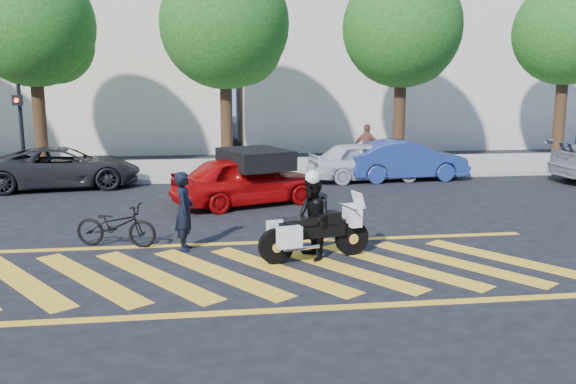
{
  "coord_description": "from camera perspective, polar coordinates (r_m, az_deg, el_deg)",
  "views": [
    {
      "loc": [
        -0.75,
        -10.33,
        3.36
      ],
      "look_at": [
        0.9,
        1.94,
        1.05
      ],
      "focal_mm": 38.0,
      "sensor_mm": 36.0,
      "label": 1
    }
  ],
  "objects": [
    {
      "name": "signal_pole",
      "position": [
        20.92,
        -23.73,
        5.74
      ],
      "size": [
        0.28,
        0.43,
        3.2
      ],
      "color": "black",
      "rests_on": "ground"
    },
    {
      "name": "ground",
      "position": [
        10.89,
        -3.36,
        -7.43
      ],
      "size": [
        90.0,
        90.0,
        0.0
      ],
      "primitive_type": "plane",
      "color": "black",
      "rests_on": "ground"
    },
    {
      "name": "parked_mid_right",
      "position": [
        20.4,
        7.32,
        2.87
      ],
      "size": [
        3.99,
        1.93,
        1.31
      ],
      "primitive_type": "imported",
      "rotation": [
        0.0,
        0.0,
        1.67
      ],
      "color": "silver",
      "rests_on": "ground"
    },
    {
      "name": "tree_left",
      "position": [
        23.14,
        -22.4,
        13.85
      ],
      "size": [
        4.2,
        4.2,
        7.26
      ],
      "color": "black",
      "rests_on": "ground"
    },
    {
      "name": "pedestrian_right",
      "position": [
        21.52,
        7.4,
        4.13
      ],
      "size": [
        1.03,
        0.87,
        1.65
      ],
      "primitive_type": "imported",
      "rotation": [
        0.0,
        0.0,
        2.56
      ],
      "color": "brown",
      "rests_on": "sidewalk"
    },
    {
      "name": "parked_mid_left",
      "position": [
        20.2,
        -20.24,
        2.18
      ],
      "size": [
        4.85,
        2.73,
        1.28
      ],
      "primitive_type": "imported",
      "rotation": [
        0.0,
        0.0,
        1.71
      ],
      "color": "black",
      "rests_on": "ground"
    },
    {
      "name": "tree_far_right",
      "position": [
        26.39,
        24.75,
        13.07
      ],
      "size": [
        4.0,
        4.0,
        7.1
      ],
      "color": "black",
      "rests_on": "ground"
    },
    {
      "name": "police_motorcycle",
      "position": [
        11.44,
        2.38,
        -3.74
      ],
      "size": [
        2.19,
        0.97,
        0.98
      ],
      "rotation": [
        0.0,
        0.0,
        0.25
      ],
      "color": "black",
      "rests_on": "ground"
    },
    {
      "name": "building_right",
      "position": [
        32.88,
        9.89,
        14.16
      ],
      "size": [
        16.0,
        8.0,
        11.0
      ],
      "primitive_type": "cube",
      "color": "beige",
      "rests_on": "ground"
    },
    {
      "name": "building_left",
      "position": [
        32.2,
        -21.23,
        12.8
      ],
      "size": [
        16.0,
        8.0,
        10.0
      ],
      "primitive_type": "cube",
      "color": "beige",
      "rests_on": "ground"
    },
    {
      "name": "bicycle",
      "position": [
        12.8,
        -15.8,
        -3.01
      ],
      "size": [
        1.78,
        1.03,
        0.89
      ],
      "primitive_type": "imported",
      "rotation": [
        0.0,
        0.0,
        1.29
      ],
      "color": "black",
      "rests_on": "ground"
    },
    {
      "name": "officer_bike",
      "position": [
        12.19,
        -9.66,
        -1.78
      ],
      "size": [
        0.41,
        0.6,
        1.57
      ],
      "primitive_type": "imported",
      "rotation": [
        0.0,
        0.0,
        1.5
      ],
      "color": "black",
      "rests_on": "ground"
    },
    {
      "name": "tree_right",
      "position": [
        23.64,
        10.89,
        14.48
      ],
      "size": [
        4.4,
        4.4,
        7.41
      ],
      "color": "black",
      "rests_on": "ground"
    },
    {
      "name": "sidewalk",
      "position": [
        22.58,
        -5.69,
        2.16
      ],
      "size": [
        60.0,
        5.0,
        0.15
      ],
      "primitive_type": "cube",
      "color": "#9E998E",
      "rests_on": "ground"
    },
    {
      "name": "crosswalk",
      "position": [
        10.88,
        -3.57,
        -7.42
      ],
      "size": [
        12.33,
        4.0,
        0.01
      ],
      "color": "yellow",
      "rests_on": "ground"
    },
    {
      "name": "officer_moto",
      "position": [
        11.39,
        2.3,
        -2.49
      ],
      "size": [
        0.77,
        0.89,
        1.58
      ],
      "primitive_type": "imported",
      "rotation": [
        0.0,
        0.0,
        -1.32
      ],
      "color": "black",
      "rests_on": "ground"
    },
    {
      "name": "tree_center",
      "position": [
        22.48,
        -5.6,
        14.96
      ],
      "size": [
        4.6,
        4.6,
        7.56
      ],
      "color": "black",
      "rests_on": "ground"
    },
    {
      "name": "red_convertible",
      "position": [
        16.37,
        -3.94,
        1.12
      ],
      "size": [
        4.29,
        2.93,
        1.36
      ],
      "primitive_type": "imported",
      "rotation": [
        0.0,
        0.0,
        1.94
      ],
      "color": "#AB0708",
      "rests_on": "ground"
    },
    {
      "name": "parked_right",
      "position": [
        20.79,
        10.92,
        2.95
      ],
      "size": [
        4.15,
        1.67,
        1.34
      ],
      "primitive_type": "imported",
      "rotation": [
        0.0,
        0.0,
        1.63
      ],
      "color": "navy",
      "rests_on": "ground"
    }
  ]
}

